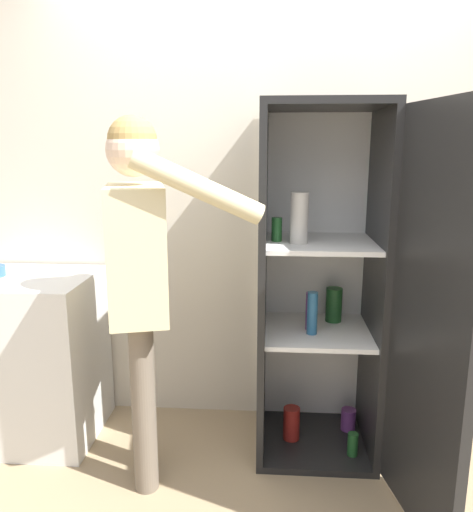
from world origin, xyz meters
name	(u,v)px	position (x,y,z in m)	size (l,w,h in m)	color
wall_back	(273,206)	(0.00, 0.98, 1.27)	(7.00, 0.06, 2.55)	beige
refrigerator	(338,292)	(0.33, 0.55, 0.90)	(0.77, 1.19, 1.82)	black
person	(140,259)	(-0.60, 0.30, 1.11)	(0.76, 0.58, 1.74)	#726656
counter	(30,357)	(-1.34, 0.63, 0.46)	(0.73, 0.60, 0.92)	white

